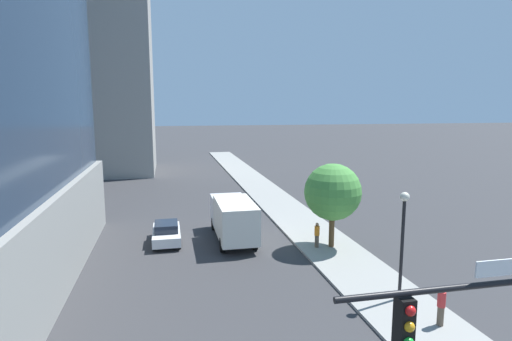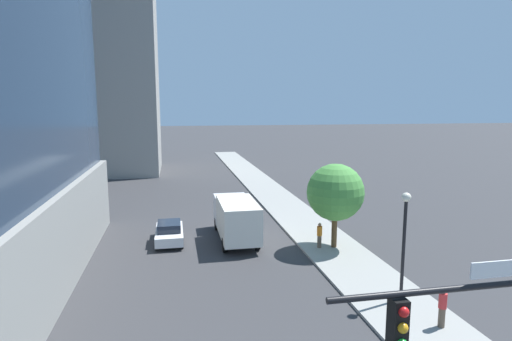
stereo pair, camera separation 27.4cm
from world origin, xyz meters
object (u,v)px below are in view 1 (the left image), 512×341
(street_tree, at_px, (333,192))
(pedestrian_red_shirt, at_px, (441,306))
(car_white, at_px, (166,233))
(pedestrian_orange_shirt, at_px, (317,235))
(construction_building, at_px, (92,50))
(street_lamp, at_px, (403,229))
(box_truck, at_px, (233,217))

(street_tree, relative_size, pedestrian_red_shirt, 3.22)
(car_white, relative_size, pedestrian_orange_shirt, 2.50)
(construction_building, height_order, pedestrian_red_shirt, construction_building)
(street_lamp, height_order, pedestrian_orange_shirt, street_lamp)
(street_lamp, height_order, street_tree, street_tree)
(box_truck, relative_size, pedestrian_red_shirt, 4.21)
(pedestrian_orange_shirt, bearing_deg, street_lamp, -80.69)
(street_tree, distance_m, car_white, 11.74)
(construction_building, bearing_deg, street_lamp, -65.66)
(car_white, bearing_deg, box_truck, -5.35)
(car_white, distance_m, pedestrian_red_shirt, 18.07)
(car_white, xyz_separation_m, pedestrian_red_shirt, (11.41, -14.01, 0.31))
(construction_building, xyz_separation_m, street_tree, (20.25, -37.57, -13.18))
(construction_building, xyz_separation_m, street_lamp, (20.56, -45.44, -13.37))
(box_truck, height_order, pedestrian_orange_shirt, box_truck)
(street_lamp, distance_m, pedestrian_red_shirt, 3.73)
(street_tree, bearing_deg, car_white, 161.87)
(car_white, height_order, pedestrian_orange_shirt, pedestrian_orange_shirt)
(car_white, relative_size, box_truck, 0.57)
(street_lamp, distance_m, car_white, 16.14)
(street_tree, relative_size, box_truck, 0.76)
(street_tree, bearing_deg, pedestrian_orange_shirt, 176.31)
(pedestrian_orange_shirt, bearing_deg, car_white, 160.49)
(street_lamp, relative_size, street_tree, 0.95)
(street_lamp, bearing_deg, construction_building, 114.34)
(pedestrian_orange_shirt, bearing_deg, construction_building, 117.18)
(pedestrian_red_shirt, height_order, pedestrian_orange_shirt, pedestrian_red_shirt)
(street_lamp, bearing_deg, pedestrian_red_shirt, -82.36)
(car_white, height_order, pedestrian_red_shirt, pedestrian_red_shirt)
(street_lamp, distance_m, box_truck, 12.85)
(construction_building, height_order, street_lamp, construction_building)
(street_lamp, xyz_separation_m, street_tree, (-0.30, 7.87, 0.19))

